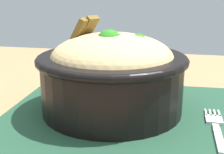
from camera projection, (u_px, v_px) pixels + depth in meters
placemat at (142, 116)px, 0.43m from camera, size 0.40×0.31×0.00m
bowl at (112, 71)px, 0.43m from camera, size 0.21×0.21×0.14m
fork at (216, 127)px, 0.39m from camera, size 0.02×0.12×0.00m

